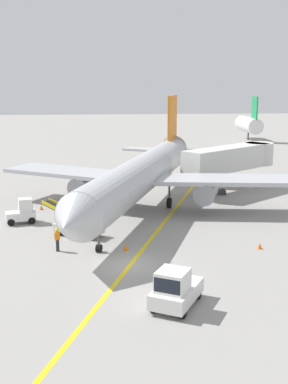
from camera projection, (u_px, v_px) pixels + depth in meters
ground_plane at (128, 264)px, 32.63m from camera, size 300.00×300.00×0.00m
taxi_line_yellow at (150, 240)px, 37.65m from camera, size 27.00×75.51×0.01m
airliner at (143, 174)px, 45.62m from camera, size 27.54×34.24×10.10m
jet_bridge at (236, 158)px, 54.26m from camera, size 11.65×9.78×4.85m
pushback_tug at (175, 289)px, 26.29m from camera, size 3.40×4.07×2.20m
baggage_tug_near_wing at (22, 212)px, 41.93m from camera, size 2.64×1.82×2.10m
belt_loader_forward_hold at (77, 226)px, 38.57m from camera, size 4.94×3.62×2.59m
ground_crew_marshaller at (57, 239)px, 34.97m from camera, size 0.36×0.24×1.70m
safety_cone_nose_left at (260, 246)px, 35.62m from camera, size 0.36×0.36×0.44m
safety_cone_nose_right at (126, 247)px, 35.28m from camera, size 0.36×0.36×0.44m
safety_cone_wingtip_left at (41, 207)px, 46.45m from camera, size 0.36×0.36×0.44m
distant_aircraft_mid_left at (249, 124)px, 100.30m from camera, size 3.00×10.10×8.80m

